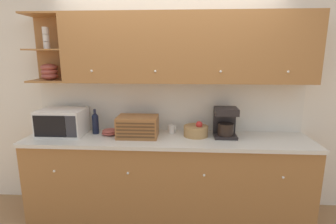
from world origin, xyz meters
The scene contains 12 objects.
ground_plane centered at (0.00, 0.00, 0.00)m, with size 24.00×24.00×0.00m, color #9E754C.
wall_back centered at (0.00, 0.03, 1.30)m, with size 5.50×0.06×2.60m.
counter_unit centered at (0.00, -0.30, 0.47)m, with size 3.12×0.63×0.94m.
backsplash_panel centered at (0.00, -0.01, 1.24)m, with size 3.10×0.01×0.59m.
upper_cabinets centered at (0.16, -0.16, 1.90)m, with size 3.10×0.34×0.73m.
microwave centered at (-1.19, -0.26, 1.09)m, with size 0.50×0.38×0.29m.
wine_bottle centered at (-0.84, -0.20, 1.07)m, with size 0.08×0.08×0.29m.
bowl_stack_on_counter centered at (-0.66, -0.24, 0.98)m, with size 0.18×0.18×0.07m.
bread_box centered at (-0.33, -0.29, 1.06)m, with size 0.44×0.30×0.23m.
mug centered at (0.04, -0.13, 0.99)m, with size 0.09×0.08×0.10m.
fruit_basket centered at (0.31, -0.23, 1.00)m, with size 0.27×0.27×0.18m.
coffee_maker centered at (0.63, -0.23, 1.11)m, with size 0.24×0.23×0.33m.
Camera 1 is at (0.17, -3.05, 1.84)m, focal length 28.00 mm.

